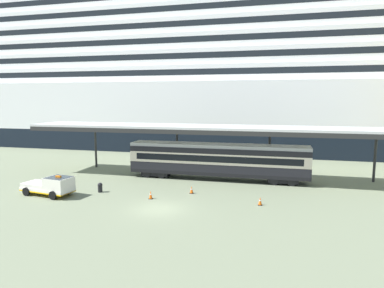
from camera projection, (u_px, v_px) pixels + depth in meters
The scene contains 9 objects.
ground_plane at pixel (158, 209), 28.62m from camera, with size 400.00×400.00×0.00m, color #697258.
cruise_ship at pixel (194, 77), 69.44m from camera, with size 162.33×29.48×39.76m.
platform_canopy at pixel (218, 128), 38.71m from camera, with size 45.66×5.78×6.11m.
train_carriage at pixel (217, 160), 38.80m from camera, with size 20.28×2.81×4.11m.
service_truck at pixel (51, 185), 32.48m from camera, with size 5.45×2.86×2.02m.
traffic_cone_near at pixel (192, 190), 33.29m from camera, with size 0.36×0.36×0.74m.
traffic_cone_mid at pixel (151, 195), 31.47m from camera, with size 0.36×0.36×0.78m.
traffic_cone_far at pixel (260, 201), 29.60m from camera, with size 0.36×0.36×0.74m.
quay_bollard at pixel (100, 187), 33.72m from camera, with size 0.48×0.48×0.96m.
Camera 1 is at (9.42, -26.14, 9.23)m, focal length 31.79 mm.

